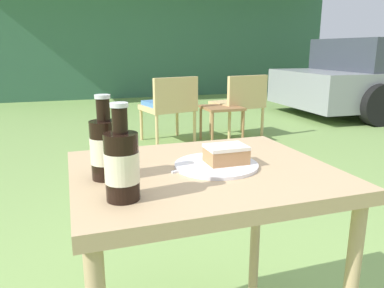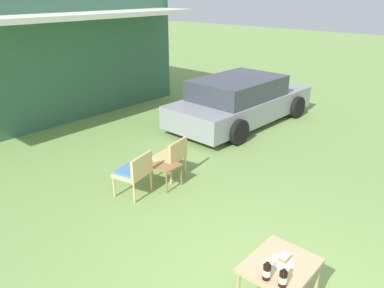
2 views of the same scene
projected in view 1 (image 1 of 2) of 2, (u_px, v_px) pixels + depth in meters
The scene contains 9 objects.
cabin_building at pixel (142, 25), 9.88m from camera, with size 8.62×4.75×3.38m.
wicker_chair_cushioned at pixel (169, 104), 4.38m from camera, with size 0.64×0.60×0.78m.
wicker_chair_plain at pixel (240, 101), 4.64m from camera, with size 0.63×0.57×0.78m.
garden_side_table at pixel (222, 111), 4.41m from camera, with size 0.43×0.44×0.43m.
patio_table at pixel (202, 196), 1.14m from camera, with size 0.76×0.63×0.74m.
cake_on_plate at pixel (221, 160), 1.13m from camera, with size 0.25×0.25×0.06m.
cola_bottle_near at pixel (105, 147), 1.01m from camera, with size 0.08×0.08×0.23m.
cola_bottle_far at pixel (122, 164), 0.86m from camera, with size 0.08×0.08×0.23m.
fork at pixel (200, 168), 1.11m from camera, with size 0.18×0.05×0.01m.
Camera 1 is at (-0.37, -1.00, 1.09)m, focal length 35.00 mm.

